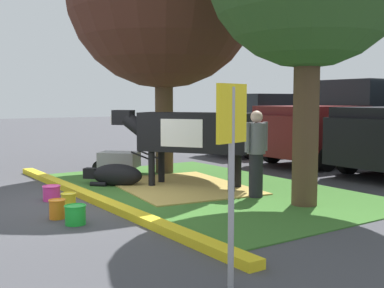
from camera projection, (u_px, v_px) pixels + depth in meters
ground_plane at (88, 202)px, 8.78m from camera, size 80.00×80.00×0.00m
grass_island at (204, 188)px, 10.05m from camera, size 7.32×4.47×0.02m
curb_yellow at (96, 199)px, 8.70m from camera, size 8.52×0.24×0.12m
hay_bedding at (180, 186)px, 10.19m from camera, size 3.49×2.80×0.04m
cow_holstein at (190, 133)px, 10.05m from camera, size 2.77×2.12×1.61m
calf_lying at (116, 175)px, 10.33m from camera, size 1.18×1.12×0.48m
person_handler at (256, 151)px, 9.04m from camera, size 0.34×0.53×1.63m
wheelbarrow at (118, 160)px, 11.71m from camera, size 1.37×1.32×0.63m
parking_sign at (232, 145)px, 4.62m from camera, size 0.16×0.43×1.99m
bucket_pink at (51, 193)px, 8.87m from camera, size 0.33×0.33×0.28m
bucket_yellow at (69, 200)px, 8.28m from camera, size 0.27×0.27×0.25m
bucket_orange at (57, 209)px, 7.52m from camera, size 0.26×0.26×0.30m
bucket_green at (75, 214)px, 7.17m from camera, size 0.33×0.33×0.29m
hatchback_white at (267, 125)px, 16.49m from camera, size 2.08×4.43×2.02m
pickup_truck_maroon at (343, 124)px, 14.23m from camera, size 2.29×5.43×2.42m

